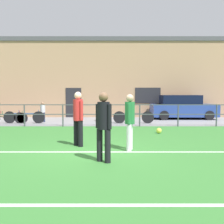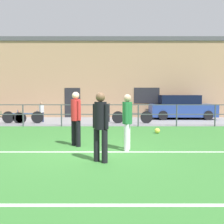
{
  "view_description": "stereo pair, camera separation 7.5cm",
  "coord_description": "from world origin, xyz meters",
  "views": [
    {
      "loc": [
        0.56,
        -7.56,
        1.73
      ],
      "look_at": [
        0.58,
        4.38,
        0.87
      ],
      "focal_mm": 41.99,
      "sensor_mm": 36.0,
      "label": 1
    },
    {
      "loc": [
        0.63,
        -7.56,
        1.73
      ],
      "look_at": [
        0.58,
        4.38,
        0.87
      ],
      "focal_mm": 41.99,
      "sensor_mm": 36.0,
      "label": 2
    }
  ],
  "objects": [
    {
      "name": "player_goalkeeper",
      "position": [
        0.35,
        -1.06,
        0.99
      ],
      "size": [
        0.41,
        0.33,
        1.75
      ],
      "rotation": [
        0.0,
        0.0,
        5.64
      ],
      "color": "black",
      "rests_on": "ground"
    },
    {
      "name": "soccer_ball_match",
      "position": [
        2.59,
        3.64,
        0.12
      ],
      "size": [
        0.23,
        0.23,
        0.23
      ],
      "primitive_type": "sphere",
      "color": "#E5E04C",
      "rests_on": "ground"
    },
    {
      "name": "bicycle_parked_1",
      "position": [
        -5.37,
        7.2,
        0.34
      ],
      "size": [
        2.27,
        0.04,
        0.71
      ],
      "color": "black",
      "rests_on": "pavement_strip"
    },
    {
      "name": "bicycle_parked_2",
      "position": [
        1.78,
        7.2,
        0.38
      ],
      "size": [
        2.31,
        0.04,
        0.78
      ],
      "color": "black",
      "rests_on": "pavement_strip"
    },
    {
      "name": "field_line_touchline",
      "position": [
        0.0,
        0.05,
        0.0
      ],
      "size": [
        36.0,
        0.11,
        0.0
      ],
      "primitive_type": "cube",
      "color": "white",
      "rests_on": "ground"
    },
    {
      "name": "player_winger",
      "position": [
        -0.55,
        0.93,
        1.01
      ],
      "size": [
        0.36,
        0.39,
        1.77
      ],
      "rotation": [
        0.0,
        0.0,
        5.44
      ],
      "color": "black",
      "rests_on": "ground"
    },
    {
      "name": "trash_bin_0",
      "position": [
        0.22,
        8.24,
        0.56
      ],
      "size": [
        0.57,
        0.49,
        1.08
      ],
      "color": "black",
      "rests_on": "pavement_strip"
    },
    {
      "name": "clubhouse_facade",
      "position": [
        0.0,
        12.2,
        2.85
      ],
      "size": [
        28.0,
        2.56,
        5.68
      ],
      "color": "tan",
      "rests_on": "ground"
    },
    {
      "name": "ground",
      "position": [
        0.0,
        0.0,
        -0.02
      ],
      "size": [
        60.0,
        44.0,
        0.04
      ],
      "primitive_type": "cube",
      "color": "#387A33"
    },
    {
      "name": "bicycle_parked_0",
      "position": [
        -4.44,
        7.2,
        0.38
      ],
      "size": [
        2.33,
        0.04,
        0.78
      ],
      "color": "black",
      "rests_on": "pavement_strip"
    },
    {
      "name": "bicycle_parked_3",
      "position": [
        -5.47,
        7.2,
        0.35
      ],
      "size": [
        2.2,
        0.04,
        0.73
      ],
      "color": "black",
      "rests_on": "pavement_strip"
    },
    {
      "name": "pavement_strip",
      "position": [
        0.0,
        8.5,
        0.01
      ],
      "size": [
        48.0,
        5.0,
        0.02
      ],
      "primitive_type": "cube",
      "color": "gray",
      "rests_on": "ground"
    },
    {
      "name": "parked_car_red",
      "position": [
        5.26,
        9.91,
        0.77
      ],
      "size": [
        4.25,
        1.93,
        1.58
      ],
      "color": "#28428E",
      "rests_on": "pavement_strip"
    },
    {
      "name": "spectator_child",
      "position": [
        -3.56,
        7.93,
        0.7
      ],
      "size": [
        0.31,
        0.21,
        1.19
      ],
      "rotation": [
        0.0,
        0.0,
        2.82
      ],
      "color": "#232D4C",
      "rests_on": "pavement_strip"
    },
    {
      "name": "field_line_hash",
      "position": [
        0.0,
        -3.62,
        0.0
      ],
      "size": [
        36.0,
        0.11,
        0.0
      ],
      "primitive_type": "cube",
      "color": "white",
      "rests_on": "ground"
    },
    {
      "name": "perimeter_fence",
      "position": [
        0.0,
        6.0,
        0.75
      ],
      "size": [
        36.07,
        0.07,
        1.15
      ],
      "color": "#474C51",
      "rests_on": "ground"
    },
    {
      "name": "player_striker",
      "position": [
        1.09,
        0.31,
        0.97
      ],
      "size": [
        0.3,
        0.46,
        1.7
      ],
      "rotation": [
        0.0,
        0.0,
        4.48
      ],
      "color": "white",
      "rests_on": "ground"
    }
  ]
}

